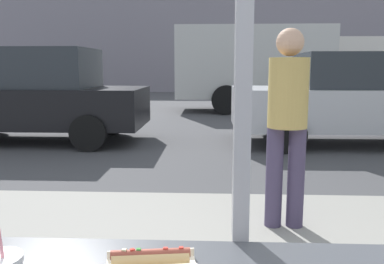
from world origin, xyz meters
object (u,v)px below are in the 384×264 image
object	(u,v)px
parked_car_black	(34,96)
parked_car_silver	(358,98)
pedestrian	(287,116)
hotdog_tray_near	(151,259)
box_truck	(276,65)

from	to	relation	value
parked_car_black	parked_car_silver	size ratio (longest dim) A/B	0.94
pedestrian	parked_car_silver	bearing A→B (deg)	64.36
parked_car_black	parked_car_silver	bearing A→B (deg)	-0.00
parked_car_black	parked_car_silver	world-z (taller)	parked_car_black
hotdog_tray_near	pedestrian	size ratio (longest dim) A/B	0.16
parked_car_silver	box_truck	xyz separation A→B (m)	(-0.63, 5.83, 0.64)
hotdog_tray_near	parked_car_silver	xyz separation A→B (m)	(2.90, 6.71, -0.07)
hotdog_tray_near	box_truck	size ratio (longest dim) A/B	0.04
parked_car_silver	box_truck	bearing A→B (deg)	96.19
pedestrian	hotdog_tray_near	bearing A→B (deg)	-108.81
parked_car_black	pedestrian	distance (m)	6.00
parked_car_black	box_truck	size ratio (longest dim) A/B	0.64
parked_car_black	pedestrian	xyz separation A→B (m)	(4.05, -4.43, 0.16)
hotdog_tray_near	parked_car_black	world-z (taller)	parked_car_black
parked_car_silver	pedestrian	world-z (taller)	pedestrian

